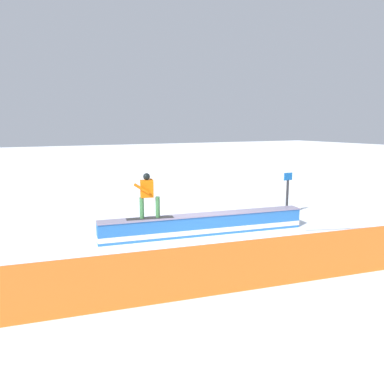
% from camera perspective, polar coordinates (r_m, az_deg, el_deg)
% --- Properties ---
extents(ground_plane, '(120.00, 120.00, 0.00)m').
position_cam_1_polar(ground_plane, '(12.97, 1.94, -6.41)').
color(ground_plane, white).
extents(grind_box, '(7.16, 1.65, 0.72)m').
position_cam_1_polar(grind_box, '(12.89, 1.95, -5.03)').
color(grind_box, blue).
rests_on(grind_box, ground_plane).
extents(snowboarder, '(1.54, 0.59, 1.47)m').
position_cam_1_polar(snowboarder, '(12.10, -6.72, -0.28)').
color(snowboarder, '#272526').
rests_on(snowboarder, grind_box).
extents(safety_fence, '(13.70, 2.23, 1.17)m').
position_cam_1_polar(safety_fence, '(9.33, 15.85, -9.72)').
color(safety_fence, orange).
rests_on(safety_fence, ground_plane).
extents(trail_marker, '(0.40, 0.10, 1.79)m').
position_cam_1_polar(trail_marker, '(15.84, 14.22, -0.13)').
color(trail_marker, '#262628').
rests_on(trail_marker, ground_plane).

